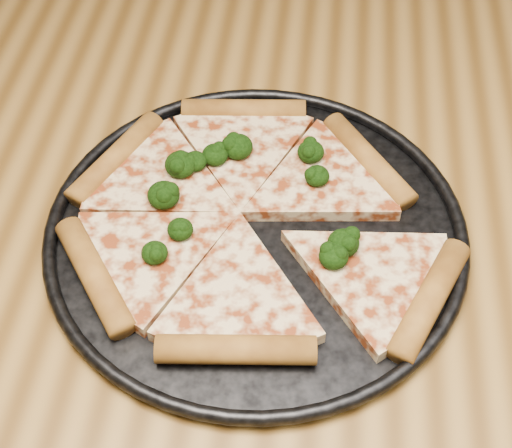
# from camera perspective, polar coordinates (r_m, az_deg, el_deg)

# --- Properties ---
(dining_table) EXTENTS (1.20, 0.90, 0.75)m
(dining_table) POSITION_cam_1_polar(r_m,az_deg,el_deg) (0.75, 5.77, -4.45)
(dining_table) COLOR olive
(dining_table) RESTS_ON ground
(pizza_pan) EXTENTS (0.37, 0.37, 0.02)m
(pizza_pan) POSITION_cam_1_polar(r_m,az_deg,el_deg) (0.66, -0.00, -0.46)
(pizza_pan) COLOR black
(pizza_pan) RESTS_ON dining_table
(pizza) EXTENTS (0.36, 0.30, 0.02)m
(pizza) POSITION_cam_1_polar(r_m,az_deg,el_deg) (0.65, -0.68, 0.53)
(pizza) COLOR #E2C18A
(pizza) RESTS_ON pizza_pan
(broccoli_florets) EXTENTS (0.19, 0.15, 0.02)m
(broccoli_florets) POSITION_cam_1_polar(r_m,az_deg,el_deg) (0.66, -1.39, 2.67)
(broccoli_florets) COLOR black
(broccoli_florets) RESTS_ON pizza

